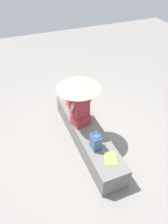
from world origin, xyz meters
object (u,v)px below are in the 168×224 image
Objects in this scene: parasol at (78,84)px; magazine at (111,158)px; tote_bag_canvas at (96,142)px; handbag_black at (70,102)px; person_seated at (81,109)px.

magazine is (-1.09, -0.17, -0.95)m from parasol.
parasol is at bearing 31.98° from magazine.
parasol is 3.33× the size of tote_bag_canvas.
tote_bag_canvas reaches higher than magazine.
handbag_black is 0.82× the size of tote_bag_canvas.
parasol reaches higher than person_seated.
tote_bag_canvas is (-1.37, -0.00, 0.03)m from handbag_black.
person_seated is at bearing -137.41° from parasol.
parasol is 4.08× the size of handbag_black.
tote_bag_canvas is at bearing -179.73° from person_seated.
person_seated is 3.21× the size of magazine.
tote_bag_canvas is at bearing 46.05° from magazine.
handbag_black is at bearing -2.51° from parasol.
handbag_black is (0.61, -0.03, -0.83)m from parasol.
parasol reaches higher than handbag_black.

